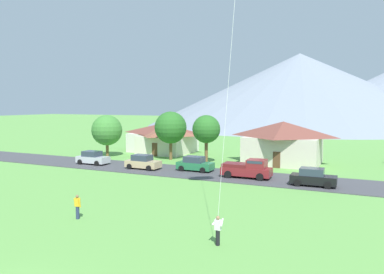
{
  "coord_description": "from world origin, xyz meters",
  "views": [
    {
      "loc": [
        13.01,
        -9.08,
        7.88
      ],
      "look_at": [
        1.76,
        15.07,
        5.48
      ],
      "focal_mm": 34.86,
      "sensor_mm": 36.0,
      "label": 1
    }
  ],
  "objects_px": {
    "parked_car_green_mid_west": "(195,164)",
    "parked_car_silver_mid_east": "(93,158)",
    "house_leftmost": "(283,142)",
    "parked_car_tan_east_end": "(143,162)",
    "watcher_person": "(77,206)",
    "house_rightmost": "(167,139)",
    "parked_car_black_west_end": "(313,177)",
    "house_left_center": "(163,137)",
    "tree_near_left": "(206,129)",
    "tree_left_of_center": "(107,130)",
    "tree_center": "(171,128)",
    "pickup_truck_maroon_east_side": "(248,168)"
  },
  "relations": [
    {
      "from": "parked_car_green_mid_west",
      "to": "parked_car_silver_mid_east",
      "type": "relative_size",
      "value": 1.0
    },
    {
      "from": "parked_car_green_mid_west",
      "to": "house_leftmost",
      "type": "bearing_deg",
      "value": 51.09
    },
    {
      "from": "parked_car_green_mid_west",
      "to": "parked_car_tan_east_end",
      "type": "height_order",
      "value": "same"
    },
    {
      "from": "house_leftmost",
      "to": "parked_car_tan_east_end",
      "type": "distance_m",
      "value": 18.42
    },
    {
      "from": "house_leftmost",
      "to": "parked_car_silver_mid_east",
      "type": "bearing_deg",
      "value": -153.12
    },
    {
      "from": "parked_car_tan_east_end",
      "to": "watcher_person",
      "type": "relative_size",
      "value": 2.52
    },
    {
      "from": "house_rightmost",
      "to": "parked_car_black_west_end",
      "type": "bearing_deg",
      "value": -31.83
    },
    {
      "from": "watcher_person",
      "to": "parked_car_green_mid_west",
      "type": "bearing_deg",
      "value": 90.38
    },
    {
      "from": "parked_car_silver_mid_east",
      "to": "house_left_center",
      "type": "bearing_deg",
      "value": 83.54
    },
    {
      "from": "tree_near_left",
      "to": "parked_car_green_mid_west",
      "type": "height_order",
      "value": "tree_near_left"
    },
    {
      "from": "tree_near_left",
      "to": "parked_car_tan_east_end",
      "type": "height_order",
      "value": "tree_near_left"
    },
    {
      "from": "tree_left_of_center",
      "to": "parked_car_tan_east_end",
      "type": "relative_size",
      "value": 1.47
    },
    {
      "from": "house_rightmost",
      "to": "tree_center",
      "type": "height_order",
      "value": "tree_center"
    },
    {
      "from": "tree_left_of_center",
      "to": "parked_car_green_mid_west",
      "type": "distance_m",
      "value": 18.01
    },
    {
      "from": "house_rightmost",
      "to": "tree_near_left",
      "type": "relative_size",
      "value": 1.25
    },
    {
      "from": "house_left_center",
      "to": "tree_near_left",
      "type": "distance_m",
      "value": 14.07
    },
    {
      "from": "house_leftmost",
      "to": "parked_car_silver_mid_east",
      "type": "relative_size",
      "value": 2.38
    },
    {
      "from": "tree_left_of_center",
      "to": "parked_car_black_west_end",
      "type": "relative_size",
      "value": 1.46
    },
    {
      "from": "house_left_center",
      "to": "parked_car_black_west_end",
      "type": "relative_size",
      "value": 2.54
    },
    {
      "from": "tree_center",
      "to": "watcher_person",
      "type": "bearing_deg",
      "value": -75.21
    },
    {
      "from": "tree_near_left",
      "to": "tree_left_of_center",
      "type": "height_order",
      "value": "tree_near_left"
    },
    {
      "from": "parked_car_green_mid_west",
      "to": "pickup_truck_maroon_east_side",
      "type": "xyz_separation_m",
      "value": [
        6.72,
        -1.32,
        0.19
      ]
    },
    {
      "from": "tree_left_of_center",
      "to": "pickup_truck_maroon_east_side",
      "type": "height_order",
      "value": "tree_left_of_center"
    },
    {
      "from": "house_rightmost",
      "to": "parked_car_black_west_end",
      "type": "xyz_separation_m",
      "value": [
        24.12,
        -14.97,
        -1.45
      ]
    },
    {
      "from": "house_rightmost",
      "to": "parked_car_black_west_end",
      "type": "relative_size",
      "value": 1.89
    },
    {
      "from": "tree_near_left",
      "to": "house_rightmost",
      "type": "bearing_deg",
      "value": 145.25
    },
    {
      "from": "parked_car_black_west_end",
      "to": "pickup_truck_maroon_east_side",
      "type": "xyz_separation_m",
      "value": [
        -6.72,
        1.08,
        0.19
      ]
    },
    {
      "from": "house_left_center",
      "to": "parked_car_green_mid_west",
      "type": "distance_m",
      "value": 18.79
    },
    {
      "from": "tree_near_left",
      "to": "tree_left_of_center",
      "type": "xyz_separation_m",
      "value": [
        -15.79,
        -0.34,
        -0.58
      ]
    },
    {
      "from": "parked_car_silver_mid_east",
      "to": "tree_near_left",
      "type": "bearing_deg",
      "value": 28.68
    },
    {
      "from": "house_left_center",
      "to": "house_leftmost",
      "type": "bearing_deg",
      "value": -11.52
    },
    {
      "from": "house_left_center",
      "to": "tree_near_left",
      "type": "xyz_separation_m",
      "value": [
        11.19,
        -8.27,
        2.09
      ]
    },
    {
      "from": "house_left_center",
      "to": "tree_center",
      "type": "height_order",
      "value": "tree_center"
    },
    {
      "from": "house_leftmost",
      "to": "watcher_person",
      "type": "distance_m",
      "value": 30.77
    },
    {
      "from": "parked_car_black_west_end",
      "to": "watcher_person",
      "type": "relative_size",
      "value": 2.53
    },
    {
      "from": "house_rightmost",
      "to": "tree_left_of_center",
      "type": "relative_size",
      "value": 1.29
    },
    {
      "from": "tree_near_left",
      "to": "parked_car_green_mid_west",
      "type": "distance_m",
      "value": 7.01
    },
    {
      "from": "house_leftmost",
      "to": "parked_car_green_mid_west",
      "type": "height_order",
      "value": "house_leftmost"
    },
    {
      "from": "parked_car_silver_mid_east",
      "to": "parked_car_tan_east_end",
      "type": "relative_size",
      "value": 1.0
    },
    {
      "from": "house_rightmost",
      "to": "tree_left_of_center",
      "type": "height_order",
      "value": "tree_left_of_center"
    },
    {
      "from": "parked_car_black_west_end",
      "to": "parked_car_tan_east_end",
      "type": "relative_size",
      "value": 1.0
    },
    {
      "from": "parked_car_silver_mid_east",
      "to": "watcher_person",
      "type": "xyz_separation_m",
      "value": [
        14.12,
        -18.46,
        0.01
      ]
    },
    {
      "from": "house_left_center",
      "to": "parked_car_silver_mid_east",
      "type": "height_order",
      "value": "house_left_center"
    },
    {
      "from": "parked_car_black_west_end",
      "to": "tree_near_left",
      "type": "bearing_deg",
      "value": 150.22
    },
    {
      "from": "house_rightmost",
      "to": "parked_car_green_mid_west",
      "type": "relative_size",
      "value": 1.89
    },
    {
      "from": "parked_car_black_west_end",
      "to": "parked_car_green_mid_west",
      "type": "height_order",
      "value": "same"
    },
    {
      "from": "tree_near_left",
      "to": "house_left_center",
      "type": "bearing_deg",
      "value": 143.53
    },
    {
      "from": "house_rightmost",
      "to": "parked_car_green_mid_west",
      "type": "bearing_deg",
      "value": -49.65
    },
    {
      "from": "house_rightmost",
      "to": "parked_car_green_mid_west",
      "type": "xyz_separation_m",
      "value": [
        10.68,
        -12.57,
        -1.45
      ]
    },
    {
      "from": "parked_car_green_mid_west",
      "to": "watcher_person",
      "type": "xyz_separation_m",
      "value": [
        0.13,
        -19.63,
        0.01
      ]
    }
  ]
}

